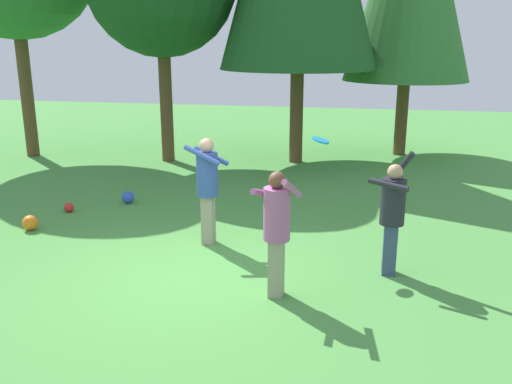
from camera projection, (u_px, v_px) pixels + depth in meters
ground_plane at (190, 276)px, 7.71m from camera, size 40.00×40.00×0.00m
person_thrower at (392, 210)px, 7.54m from camera, size 0.62×0.63×1.76m
person_catcher at (207, 182)px, 8.67m from camera, size 0.62×0.53×1.74m
person_bystander at (277, 224)px, 6.86m from camera, size 0.60×0.66×1.66m
frisbee at (321, 140)px, 7.98m from camera, size 0.29×0.29×0.10m
ball_orange at (30, 223)px, 9.52m from camera, size 0.27×0.27×0.27m
ball_blue at (128, 197)px, 11.09m from camera, size 0.25×0.25×0.25m
ball_red at (69, 207)px, 10.53m from camera, size 0.19×0.19×0.19m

